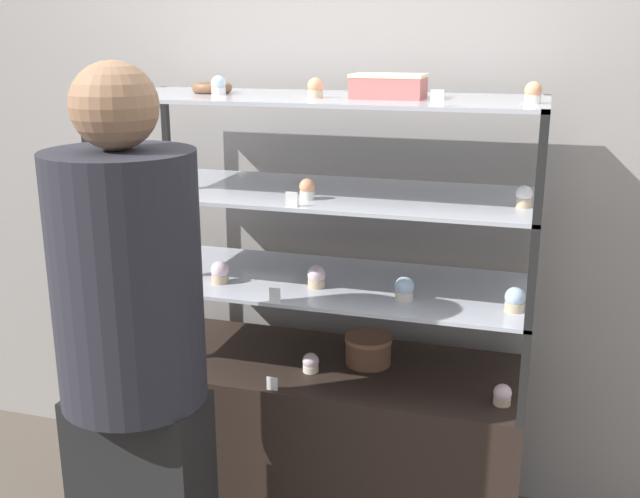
# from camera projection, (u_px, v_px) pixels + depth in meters

# --- Properties ---
(back_wall) EXTENTS (8.00, 0.05, 2.60)m
(back_wall) POSITION_uv_depth(u_px,v_px,m) (352.00, 154.00, 2.77)
(back_wall) COLOR gray
(back_wall) RESTS_ON ground_plane
(display_base) EXTENTS (1.38, 0.53, 0.64)m
(display_base) POSITION_uv_depth(u_px,v_px,m) (320.00, 445.00, 2.66)
(display_base) COLOR black
(display_base) RESTS_ON ground_plane
(display_riser_lower) EXTENTS (1.38, 0.53, 0.30)m
(display_riser_lower) POSITION_uv_depth(u_px,v_px,m) (320.00, 284.00, 2.49)
(display_riser_lower) COLOR black
(display_riser_lower) RESTS_ON display_base
(display_riser_middle) EXTENTS (1.38, 0.53, 0.30)m
(display_riser_middle) POSITION_uv_depth(u_px,v_px,m) (320.00, 196.00, 2.41)
(display_riser_middle) COLOR black
(display_riser_middle) RESTS_ON display_riser_lower
(display_riser_upper) EXTENTS (1.38, 0.53, 0.30)m
(display_riser_upper) POSITION_uv_depth(u_px,v_px,m) (320.00, 102.00, 2.33)
(display_riser_upper) COLOR black
(display_riser_upper) RESTS_ON display_riser_middle
(layer_cake_centerpiece) EXTENTS (0.16, 0.16, 0.10)m
(layer_cake_centerpiece) POSITION_uv_depth(u_px,v_px,m) (368.00, 350.00, 2.55)
(layer_cake_centerpiece) COLOR brown
(layer_cake_centerpiece) RESTS_ON display_base
(sheet_cake_frosted) EXTENTS (0.22, 0.15, 0.07)m
(sheet_cake_frosted) POSITION_uv_depth(u_px,v_px,m) (389.00, 86.00, 2.23)
(sheet_cake_frosted) COLOR #C66660
(sheet_cake_frosted) RESTS_ON display_riser_upper
(cupcake_0) EXTENTS (0.06, 0.06, 0.07)m
(cupcake_0) POSITION_uv_depth(u_px,v_px,m) (141.00, 341.00, 2.67)
(cupcake_0) COLOR beige
(cupcake_0) RESTS_ON display_base
(cupcake_1) EXTENTS (0.06, 0.06, 0.07)m
(cupcake_1) POSITION_uv_depth(u_px,v_px,m) (311.00, 363.00, 2.49)
(cupcake_1) COLOR beige
(cupcake_1) RESTS_ON display_base
(cupcake_2) EXTENTS (0.06, 0.06, 0.07)m
(cupcake_2) POSITION_uv_depth(u_px,v_px,m) (502.00, 395.00, 2.27)
(cupcake_2) COLOR #CCB28C
(cupcake_2) RESTS_ON display_base
(price_tag_0) EXTENTS (0.04, 0.00, 0.04)m
(price_tag_0) POSITION_uv_depth(u_px,v_px,m) (272.00, 384.00, 2.36)
(price_tag_0) COLOR white
(price_tag_0) RESTS_ON display_base
(cupcake_3) EXTENTS (0.06, 0.06, 0.07)m
(cupcake_3) POSITION_uv_depth(u_px,v_px,m) (126.00, 265.00, 2.52)
(cupcake_3) COLOR #CCB28C
(cupcake_3) RESTS_ON display_riser_lower
(cupcake_4) EXTENTS (0.06, 0.06, 0.07)m
(cupcake_4) POSITION_uv_depth(u_px,v_px,m) (220.00, 273.00, 2.44)
(cupcake_4) COLOR #CCB28C
(cupcake_4) RESTS_ON display_riser_lower
(cupcake_5) EXTENTS (0.06, 0.06, 0.07)m
(cupcake_5) POSITION_uv_depth(u_px,v_px,m) (317.00, 277.00, 2.40)
(cupcake_5) COLOR #CCB28C
(cupcake_5) RESTS_ON display_riser_lower
(cupcake_6) EXTENTS (0.06, 0.06, 0.07)m
(cupcake_6) POSITION_uv_depth(u_px,v_px,m) (404.00, 289.00, 2.29)
(cupcake_6) COLOR beige
(cupcake_6) RESTS_ON display_riser_lower
(cupcake_7) EXTENTS (0.06, 0.06, 0.07)m
(cupcake_7) POSITION_uv_depth(u_px,v_px,m) (515.00, 300.00, 2.19)
(cupcake_7) COLOR #CCB28C
(cupcake_7) RESTS_ON display_riser_lower
(price_tag_1) EXTENTS (0.04, 0.00, 0.04)m
(price_tag_1) POSITION_uv_depth(u_px,v_px,m) (275.00, 295.00, 2.27)
(price_tag_1) COLOR white
(price_tag_1) RESTS_ON display_riser_lower
(cupcake_8) EXTENTS (0.05, 0.05, 0.06)m
(cupcake_8) POSITION_uv_depth(u_px,v_px,m) (123.00, 178.00, 2.46)
(cupcake_8) COLOR #CCB28C
(cupcake_8) RESTS_ON display_riser_middle
(cupcake_9) EXTENTS (0.05, 0.05, 0.06)m
(cupcake_9) POSITION_uv_depth(u_px,v_px,m) (308.00, 189.00, 2.27)
(cupcake_9) COLOR white
(cupcake_9) RESTS_ON display_riser_middle
(cupcake_10) EXTENTS (0.05, 0.05, 0.06)m
(cupcake_10) POSITION_uv_depth(u_px,v_px,m) (524.00, 197.00, 2.17)
(cupcake_10) COLOR #CCB28C
(cupcake_10) RESTS_ON display_riser_middle
(price_tag_2) EXTENTS (0.04, 0.00, 0.04)m
(price_tag_2) POSITION_uv_depth(u_px,v_px,m) (292.00, 199.00, 2.18)
(price_tag_2) COLOR white
(price_tag_2) RESTS_ON display_riser_middle
(cupcake_11) EXTENTS (0.05, 0.05, 0.06)m
(cupcake_11) POSITION_uv_depth(u_px,v_px,m) (125.00, 85.00, 2.39)
(cupcake_11) COLOR white
(cupcake_11) RESTS_ON display_riser_upper
(cupcake_12) EXTENTS (0.05, 0.05, 0.06)m
(cupcake_12) POSITION_uv_depth(u_px,v_px,m) (219.00, 86.00, 2.36)
(cupcake_12) COLOR white
(cupcake_12) RESTS_ON display_riser_upper
(cupcake_13) EXTENTS (0.05, 0.05, 0.06)m
(cupcake_13) POSITION_uv_depth(u_px,v_px,m) (315.00, 88.00, 2.25)
(cupcake_13) COLOR #CCB28C
(cupcake_13) RESTS_ON display_riser_upper
(cupcake_14) EXTENTS (0.05, 0.05, 0.06)m
(cupcake_14) POSITION_uv_depth(u_px,v_px,m) (533.00, 93.00, 2.06)
(cupcake_14) COLOR white
(cupcake_14) RESTS_ON display_riser_upper
(price_tag_3) EXTENTS (0.04, 0.00, 0.04)m
(price_tag_3) POSITION_uv_depth(u_px,v_px,m) (437.00, 98.00, 1.98)
(price_tag_3) COLOR white
(price_tag_3) RESTS_ON display_riser_upper
(donut_glazed) EXTENTS (0.13, 0.13, 0.03)m
(donut_glazed) POSITION_uv_depth(u_px,v_px,m) (212.00, 88.00, 2.45)
(donut_glazed) COLOR brown
(donut_glazed) RESTS_ON display_riser_upper
(customer_figure) EXTENTS (0.39, 0.39, 1.67)m
(customer_figure) POSITION_uv_depth(u_px,v_px,m) (133.00, 358.00, 2.01)
(customer_figure) COLOR black
(customer_figure) RESTS_ON ground_plane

